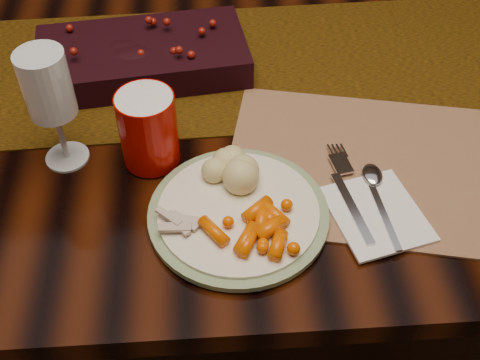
{
  "coord_description": "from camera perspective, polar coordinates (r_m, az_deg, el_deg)",
  "views": [
    {
      "loc": [
        -0.05,
        -0.86,
        1.42
      ],
      "look_at": [
        -0.01,
        -0.29,
        0.8
      ],
      "focal_mm": 45.0,
      "sensor_mm": 36.0,
      "label": 1
    }
  ],
  "objects": [
    {
      "name": "placemat_main",
      "position": [
        0.95,
        12.16,
        1.39
      ],
      "size": [
        0.5,
        0.41,
        0.0
      ],
      "primitive_type": "cube",
      "rotation": [
        0.0,
        0.0,
        -0.22
      ],
      "color": "#815E49",
      "rests_on": "dining_table"
    },
    {
      "name": "spoon",
      "position": [
        0.89,
        13.18,
        -2.14
      ],
      "size": [
        0.04,
        0.15,
        0.0
      ],
      "primitive_type": null,
      "rotation": [
        0.0,
        0.0,
        0.09
      ],
      "color": "silver",
      "rests_on": "napkin"
    },
    {
      "name": "centerpiece",
      "position": [
        1.11,
        -9.27,
        11.86
      ],
      "size": [
        0.39,
        0.23,
        0.07
      ],
      "primitive_type": null,
      "rotation": [
        0.0,
        0.0,
        0.12
      ],
      "color": "black",
      "rests_on": "table_runner"
    },
    {
      "name": "floor",
      "position": [
        1.66,
        -0.29,
        -11.85
      ],
      "size": [
        5.0,
        5.0,
        0.0
      ],
      "primitive_type": "plane",
      "color": "black",
      "rests_on": "ground"
    },
    {
      "name": "dining_table",
      "position": [
        1.35,
        -0.35,
        -3.53
      ],
      "size": [
        1.8,
        1.0,
        0.75
      ],
      "primitive_type": "cube",
      "color": "black",
      "rests_on": "floor"
    },
    {
      "name": "mashed_potatoes",
      "position": [
        0.88,
        -1.11,
        1.58
      ],
      "size": [
        0.1,
        0.09,
        0.05
      ],
      "primitive_type": null,
      "rotation": [
        0.0,
        0.0,
        -0.18
      ],
      "color": "beige",
      "rests_on": "dinner_plate"
    },
    {
      "name": "baby_carrots",
      "position": [
        0.81,
        0.32,
        -4.8
      ],
      "size": [
        0.11,
        0.09,
        0.02
      ],
      "primitive_type": null,
      "rotation": [
        0.0,
        0.0,
        -0.03
      ],
      "color": "#E65800",
      "rests_on": "dinner_plate"
    },
    {
      "name": "napkin",
      "position": [
        0.88,
        12.8,
        -3.14
      ],
      "size": [
        0.15,
        0.17,
        0.0
      ],
      "primitive_type": "cube",
      "rotation": [
        0.0,
        0.0,
        0.25
      ],
      "color": "white",
      "rests_on": "placemat_main"
    },
    {
      "name": "red_cup",
      "position": [
        0.91,
        -8.69,
        4.78
      ],
      "size": [
        0.11,
        0.11,
        0.12
      ],
      "primitive_type": "cylinder",
      "rotation": [
        0.0,
        0.0,
        -0.3
      ],
      "color": "#A80700",
      "rests_on": "placemat_main"
    },
    {
      "name": "table_runner",
      "position": [
        1.13,
        -3.18,
        10.68
      ],
      "size": [
        1.89,
        0.44,
        0.0
      ],
      "primitive_type": "cube",
      "rotation": [
        0.0,
        0.0,
        0.03
      ],
      "color": "#38230C",
      "rests_on": "dining_table"
    },
    {
      "name": "fork",
      "position": [
        0.89,
        10.31,
        -1.47
      ],
      "size": [
        0.06,
        0.18,
        0.0
      ],
      "primitive_type": null,
      "rotation": [
        0.0,
        0.0,
        0.19
      ],
      "color": "silver",
      "rests_on": "napkin"
    },
    {
      "name": "dinner_plate",
      "position": [
        0.86,
        -0.16,
        -3.12
      ],
      "size": [
        0.32,
        0.32,
        0.01
      ],
      "primitive_type": "cylinder",
      "rotation": [
        0.0,
        0.0,
        0.29
      ],
      "color": "white",
      "rests_on": "placemat_main"
    },
    {
      "name": "wine_glass",
      "position": [
        0.92,
        -17.23,
        6.34
      ],
      "size": [
        0.09,
        0.09,
        0.2
      ],
      "primitive_type": null,
      "rotation": [
        0.0,
        0.0,
        0.37
      ],
      "color": "#B2BEC5",
      "rests_on": "dining_table"
    },
    {
      "name": "turkey_shreds",
      "position": [
        0.83,
        -6.0,
        -4.01
      ],
      "size": [
        0.08,
        0.07,
        0.01
      ],
      "primitive_type": null,
      "rotation": [
        0.0,
        0.0,
        -0.35
      ],
      "color": "#BBA9A0",
      "rests_on": "dinner_plate"
    }
  ]
}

